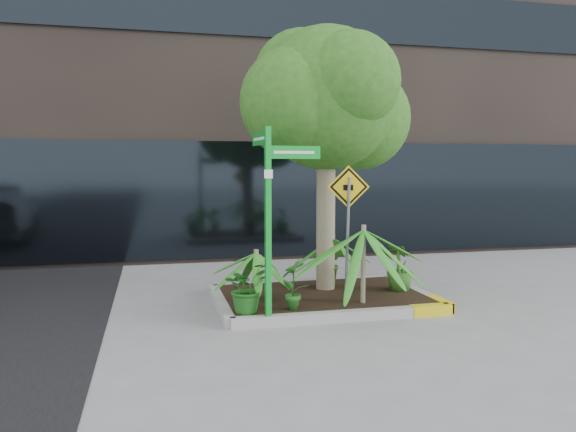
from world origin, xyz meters
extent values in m
plane|color=gray|center=(0.00, 0.00, 0.00)|extent=(80.00, 80.00, 0.00)
cube|color=#9E9E99|center=(0.20, 1.40, 0.07)|extent=(3.20, 0.15, 0.15)
cube|color=#9E9E99|center=(0.20, -0.80, 0.07)|extent=(3.20, 0.15, 0.15)
cube|color=#9E9E99|center=(-1.40, 0.30, 0.07)|extent=(0.15, 2.20, 0.15)
cube|color=#9E9E99|center=(1.80, 0.30, 0.07)|extent=(0.15, 2.20, 0.15)
cube|color=yellow|center=(1.50, -0.80, 0.07)|extent=(0.60, 0.17, 0.15)
cube|color=black|center=(0.20, 0.30, 0.12)|extent=(3.05, 2.05, 0.06)
cylinder|color=gray|center=(0.36, 0.64, 1.42)|extent=(0.30, 0.30, 2.84)
cylinder|color=gray|center=(0.46, 0.64, 2.46)|extent=(0.54, 0.15, 0.92)
sphere|color=#265C1A|center=(0.36, 0.64, 3.22)|extent=(2.27, 2.27, 2.27)
sphere|color=#265C1A|center=(1.03, 0.93, 2.93)|extent=(1.70, 1.70, 1.70)
sphere|color=#265C1A|center=(-0.21, 0.45, 3.12)|extent=(1.70, 1.70, 1.70)
sphere|color=#265C1A|center=(0.55, 0.08, 3.41)|extent=(1.51, 1.51, 1.51)
sphere|color=#265C1A|center=(0.08, 1.12, 3.60)|extent=(1.61, 1.61, 1.61)
cylinder|color=gray|center=(0.61, -0.41, 0.72)|extent=(0.07, 0.07, 1.15)
cylinder|color=gray|center=(-0.90, 0.02, 0.54)|extent=(0.07, 0.07, 0.78)
cylinder|color=gray|center=(0.67, 1.20, 0.55)|extent=(0.07, 0.07, 0.81)
imported|color=#1C5719|center=(-1.14, -0.55, 0.50)|extent=(0.88, 0.88, 0.69)
imported|color=#2F671F|center=(1.49, 0.23, 0.53)|extent=(0.57, 0.57, 0.75)
imported|color=#235F1D|center=(-0.48, -0.55, 0.52)|extent=(0.54, 0.54, 0.73)
imported|color=#285819|center=(0.45, 0.67, 0.56)|extent=(0.64, 0.64, 0.83)
cube|color=#0E9D2A|center=(-0.89, -0.80, 1.33)|extent=(0.08, 0.08, 2.66)
cube|color=#0E9D2A|center=(-0.53, -0.77, 2.33)|extent=(0.74, 0.08, 0.17)
cube|color=#0E9D2A|center=(-0.92, -0.44, 2.52)|extent=(0.08, 0.74, 0.17)
cube|color=white|center=(-0.53, -0.78, 2.33)|extent=(0.57, 0.05, 0.04)
cube|color=white|center=(-0.93, -0.44, 2.52)|extent=(0.05, 0.57, 0.04)
cube|color=white|center=(-0.89, -0.84, 2.04)|extent=(0.11, 0.01, 0.11)
cylinder|color=slate|center=(0.38, -0.35, 1.07)|extent=(0.08, 0.24, 1.84)
cube|color=yellow|center=(0.38, -0.37, 1.85)|extent=(0.61, 0.11, 0.62)
cube|color=black|center=(0.38, -0.38, 1.85)|extent=(0.54, 0.09, 0.55)
cube|color=yellow|center=(0.38, -0.38, 1.85)|extent=(0.46, 0.08, 0.47)
cube|color=black|center=(0.37, -0.38, 1.84)|extent=(0.14, 0.03, 0.08)
camera|label=1|loc=(-2.37, -8.00, 2.13)|focal=35.00mm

